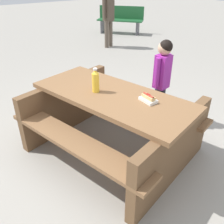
% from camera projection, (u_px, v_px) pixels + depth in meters
% --- Properties ---
extents(ground_plane, '(30.00, 30.00, 0.00)m').
position_uv_depth(ground_plane, '(112.00, 149.00, 3.03)').
color(ground_plane, gray).
rests_on(ground_plane, ground).
extents(picnic_table, '(2.13, 1.86, 0.75)m').
position_uv_depth(picnic_table, '(112.00, 118.00, 2.81)').
color(picnic_table, brown).
rests_on(picnic_table, ground).
extents(soda_bottle, '(0.08, 0.08, 0.27)m').
position_uv_depth(soda_bottle, '(96.00, 81.00, 2.64)').
color(soda_bottle, yellow).
rests_on(soda_bottle, picnic_table).
extents(hotdog_tray, '(0.18, 0.11, 0.08)m').
position_uv_depth(hotdog_tray, '(148.00, 99.00, 2.49)').
color(hotdog_tray, white).
rests_on(hotdog_tray, picnic_table).
extents(child_in_coat, '(0.20, 0.28, 1.16)m').
position_uv_depth(child_in_coat, '(162.00, 72.00, 3.23)').
color(child_in_coat, '#262633').
rests_on(child_in_coat, ground).
extents(park_bench_mid, '(1.39, 1.29, 0.85)m').
position_uv_depth(park_bench_mid, '(121.00, 19.00, 8.22)').
color(park_bench_mid, '#1E592D').
rests_on(park_bench_mid, ground).
extents(bystander_adult, '(0.26, 0.38, 1.55)m').
position_uv_depth(bystander_adult, '(108.00, 9.00, 6.47)').
color(bystander_adult, brown).
rests_on(bystander_adult, ground).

